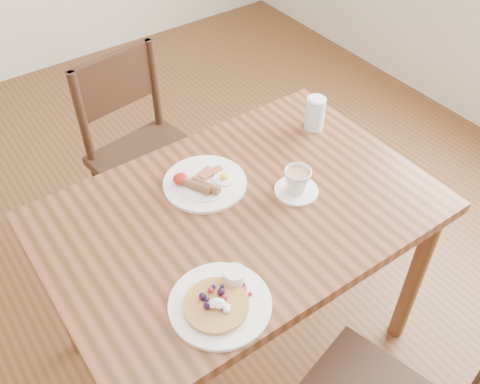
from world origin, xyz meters
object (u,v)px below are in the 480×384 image
Objects in this scene: water_glass at (315,113)px; teacup_saucer at (297,182)px; breakfast_plate at (204,183)px; dining_table at (240,230)px; chair_far at (143,148)px; pancake_plate at (221,301)px.

teacup_saucer is at bearing -140.09° from water_glass.
dining_table is at bearing -77.67° from breakfast_plate.
chair_far reaches higher than dining_table.
pancake_plate is at bearing -147.95° from water_glass.
dining_table is 4.44× the size of pancake_plate.
dining_table is 8.57× the size of teacup_saucer.
chair_far is at bearing 84.73° from breakfast_plate.
teacup_saucer reaches higher than breakfast_plate.
breakfast_plate is at bearing 102.33° from dining_table.
breakfast_plate is (-0.03, 0.15, 0.11)m from dining_table.
chair_far is 3.26× the size of pancake_plate.
water_glass is (0.27, 0.23, 0.02)m from teacup_saucer.
chair_far reaches higher than teacup_saucer.
chair_far is 0.65m from breakfast_plate.
teacup_saucer is at bearing -12.47° from dining_table.
breakfast_plate is 2.20× the size of water_glass.
chair_far is at bearing 128.36° from water_glass.
water_glass is (0.46, 0.18, 0.16)m from dining_table.
pancake_plate is 1.00× the size of breakfast_plate.
teacup_saucer is at bearing 26.36° from pancake_plate.
pancake_plate is (-0.25, -0.26, 0.11)m from dining_table.
chair_far reaches higher than pancake_plate.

